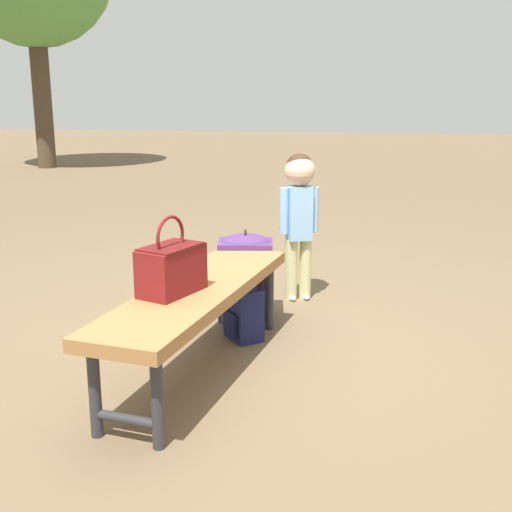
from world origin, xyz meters
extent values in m
plane|color=brown|center=(0.00, 0.00, 0.00)|extent=(40.00, 40.00, 0.00)
cube|color=#9E6B3D|center=(-0.32, 0.11, 0.42)|extent=(1.64, 0.64, 0.06)
cylinder|color=#2D2D33|center=(0.40, 0.14, 0.20)|extent=(0.05, 0.05, 0.39)
cylinder|color=#2D2D33|center=(0.35, -0.13, 0.20)|extent=(0.05, 0.05, 0.39)
cylinder|color=#2D2D33|center=(-0.99, 0.36, 0.20)|extent=(0.05, 0.05, 0.39)
cylinder|color=#2D2D33|center=(-1.03, 0.08, 0.20)|extent=(0.05, 0.05, 0.39)
cylinder|color=#2D2D33|center=(0.38, 0.00, 0.10)|extent=(0.08, 0.28, 0.04)
cylinder|color=#2D2D33|center=(-1.01, 0.22, 0.10)|extent=(0.08, 0.28, 0.04)
cube|color=maroon|center=(-0.44, 0.20, 0.56)|extent=(0.36, 0.28, 0.22)
cube|color=#561313|center=(-0.44, 0.20, 0.67)|extent=(0.33, 0.27, 0.02)
torus|color=maroon|center=(-0.44, 0.20, 0.72)|extent=(0.19, 0.08, 0.20)
cylinder|color=#CCCC8C|center=(0.97, -0.28, 0.21)|extent=(0.08, 0.08, 0.41)
cylinder|color=#CCCC8C|center=(0.94, -0.19, 0.21)|extent=(0.08, 0.08, 0.41)
ellipsoid|color=white|center=(0.96, -0.29, 0.02)|extent=(0.10, 0.08, 0.04)
ellipsoid|color=white|center=(0.92, -0.20, 0.02)|extent=(0.10, 0.08, 0.04)
cube|color=#8CBFE5|center=(0.96, -0.23, 0.59)|extent=(0.18, 0.19, 0.35)
cylinder|color=#8CBFE5|center=(1.00, -0.33, 0.61)|extent=(0.06, 0.06, 0.30)
cylinder|color=#8CBFE5|center=(0.91, -0.14, 0.61)|extent=(0.06, 0.06, 0.30)
sphere|color=beige|center=(0.96, -0.23, 0.87)|extent=(0.20, 0.20, 0.20)
sphere|color=#3F2819|center=(0.96, -0.23, 0.89)|extent=(0.18, 0.18, 0.18)
cube|color=#4C2D66|center=(0.55, 0.05, 0.24)|extent=(0.29, 0.36, 0.48)
ellipsoid|color=#4C2D66|center=(0.55, 0.05, 0.47)|extent=(0.28, 0.34, 0.11)
cube|color=#311D42|center=(0.69, 0.07, 0.17)|extent=(0.07, 0.23, 0.22)
cube|color=#311D42|center=(0.41, 0.10, 0.24)|extent=(0.03, 0.06, 0.41)
cube|color=#311D42|center=(0.43, -0.05, 0.24)|extent=(0.03, 0.06, 0.41)
torus|color=black|center=(0.55, 0.05, 0.51)|extent=(0.08, 0.03, 0.08)
cube|color=#191E4C|center=(0.17, -0.02, 0.15)|extent=(0.25, 0.25, 0.30)
ellipsoid|color=#191E4C|center=(0.17, -0.02, 0.29)|extent=(0.24, 0.23, 0.07)
cube|color=black|center=(0.12, 0.05, 0.11)|extent=(0.12, 0.11, 0.14)
cube|color=black|center=(0.19, -0.11, 0.15)|extent=(0.04, 0.03, 0.26)
cube|color=black|center=(0.26, -0.05, 0.15)|extent=(0.04, 0.03, 0.26)
torus|color=#B2B2B7|center=(0.17, -0.02, 0.32)|extent=(0.04, 0.04, 0.05)
cylinder|color=#473828|center=(8.03, 5.28, 1.34)|extent=(0.33, 0.33, 2.69)
camera|label=1|loc=(-3.21, -0.70, 1.36)|focal=45.44mm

